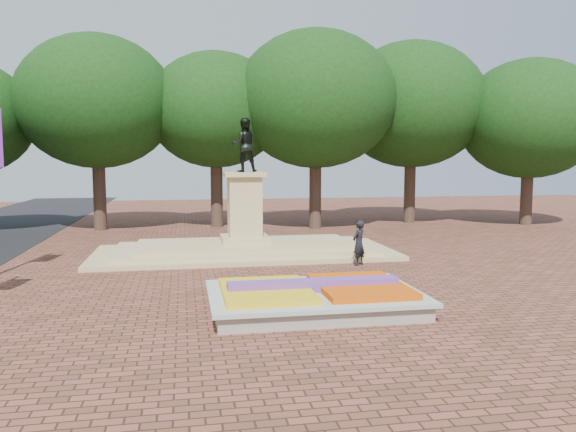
{
  "coord_description": "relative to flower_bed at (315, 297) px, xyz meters",
  "views": [
    {
      "loc": [
        -2.8,
        -18.15,
        4.53
      ],
      "look_at": [
        1.37,
        4.23,
        2.2
      ],
      "focal_mm": 35.0,
      "sensor_mm": 36.0,
      "label": 1
    }
  ],
  "objects": [
    {
      "name": "pedestrian",
      "position": [
        3.46,
        6.5,
        0.58
      ],
      "size": [
        0.83,
        0.81,
        1.92
      ],
      "primitive_type": "imported",
      "rotation": [
        0.0,
        0.0,
        3.87
      ],
      "color": "black",
      "rests_on": "ground"
    },
    {
      "name": "monument",
      "position": [
        -1.03,
        10.0,
        0.5
      ],
      "size": [
        14.0,
        6.0,
        6.4
      ],
      "color": "tan",
      "rests_on": "ground"
    },
    {
      "name": "ground",
      "position": [
        -1.03,
        2.0,
        -0.38
      ],
      "size": [
        90.0,
        90.0,
        0.0
      ],
      "primitive_type": "plane",
      "color": "brown",
      "rests_on": "ground"
    },
    {
      "name": "flower_bed",
      "position": [
        0.0,
        0.0,
        0.0
      ],
      "size": [
        6.3,
        4.3,
        0.91
      ],
      "color": "gray",
      "rests_on": "ground"
    },
    {
      "name": "tree_row_back",
      "position": [
        1.31,
        20.0,
        6.29
      ],
      "size": [
        44.8,
        8.8,
        10.43
      ],
      "color": "#37251E",
      "rests_on": "ground"
    }
  ]
}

